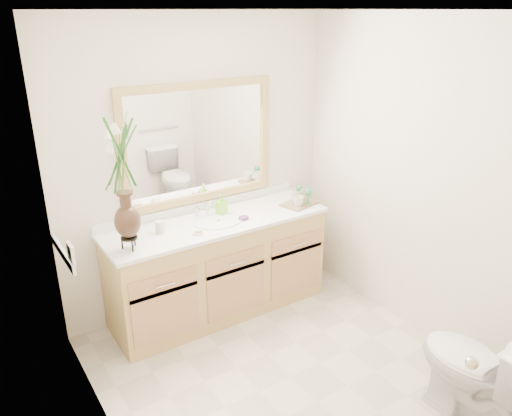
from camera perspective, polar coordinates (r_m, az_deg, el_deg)
floor at (r=3.71m, az=4.02°, el=-18.64°), size 2.60×2.60×0.00m
ceiling at (r=2.82m, az=5.39°, el=21.63°), size 2.40×2.60×0.02m
wall_back at (r=4.11m, az=-6.55°, el=4.64°), size 2.40×0.02×2.40m
wall_front at (r=2.32m, az=25.08°, el=-11.90°), size 2.40×0.02×2.40m
wall_left at (r=2.58m, az=-17.16°, el=-7.07°), size 0.02×2.60×2.40m
wall_right at (r=3.88m, az=18.79°, el=2.55°), size 0.02×2.60×2.40m
vanity at (r=4.19m, az=-4.29°, el=-6.84°), size 1.80×0.55×0.80m
counter at (r=4.00m, az=-4.45°, el=-1.63°), size 1.84×0.57×0.03m
sink at (r=4.01m, az=-4.31°, el=-2.22°), size 0.38×0.34×0.23m
mirror at (r=4.03m, az=-6.53°, el=7.34°), size 1.32×0.04×0.97m
switch_plate at (r=3.35m, az=-20.40°, el=-4.81°), size 0.02×0.12×0.12m
door at (r=2.23m, az=19.46°, el=-18.87°), size 0.80×0.03×2.00m
toilet at (r=3.44m, az=23.92°, el=-16.68°), size 0.42×0.75×0.74m
flower_vase at (r=3.43m, az=-15.08°, el=4.45°), size 0.21×0.21×0.88m
tumbler at (r=3.83m, az=-10.92°, el=-2.14°), size 0.07×0.07×0.09m
soap_dish at (r=3.78m, az=-6.64°, el=-2.79°), size 0.09×0.09×0.03m
soap_bottle at (r=4.11m, az=-3.99°, el=0.34°), size 0.09×0.09×0.15m
purple_dish at (r=4.00m, az=-1.42°, el=-1.09°), size 0.10×0.09×0.03m
tray at (r=4.33m, az=5.01°, el=0.51°), size 0.35×0.27×0.02m
mug_left at (r=4.24m, az=4.87°, el=0.83°), size 0.11×0.11×0.09m
mug_right at (r=4.34m, az=4.63°, el=1.50°), size 0.12×0.11×0.11m
goblet_front at (r=4.28m, az=6.03°, el=1.67°), size 0.06×0.06×0.14m
goblet_back at (r=4.38m, az=4.99°, el=2.10°), size 0.06×0.06×0.13m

